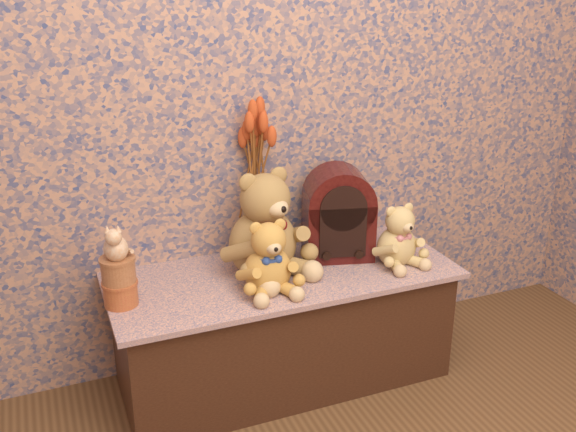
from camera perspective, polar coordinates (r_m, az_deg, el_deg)
name	(u,v)px	position (r m, az deg, el deg)	size (l,w,h in m)	color
display_shelf	(283,326)	(2.51, -0.43, -9.59)	(1.27, 0.53, 0.45)	#3B477A
teddy_large	(262,218)	(2.34, -2.24, -0.14)	(0.33, 0.39, 0.42)	olive
teddy_medium	(267,252)	(2.23, -1.80, -3.20)	(0.22, 0.26, 0.28)	#C88A38
teddy_small	(397,232)	(2.47, 9.53, -1.35)	(0.20, 0.24, 0.25)	tan
cathedral_radio	(338,212)	(2.49, 4.42, 0.34)	(0.26, 0.19, 0.35)	#360909
ceramic_vase	(257,232)	(2.53, -2.74, -1.39)	(0.11, 0.11, 0.18)	tan
dried_stalks	(255,160)	(2.44, -2.86, 4.91)	(0.21, 0.21, 0.40)	#C4481F
biscuit_tin_lower	(121,293)	(2.24, -14.40, -6.56)	(0.11, 0.11, 0.08)	#CD843C
biscuit_tin_upper	(118,271)	(2.20, -14.59, -4.63)	(0.11, 0.11, 0.09)	tan
cat_figurine	(115,240)	(2.16, -14.85, -2.06)	(0.09, 0.10, 0.13)	silver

